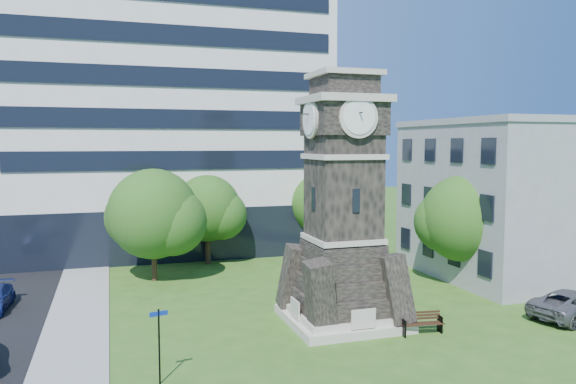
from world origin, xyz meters
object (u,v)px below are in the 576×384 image
object	(u,v)px
car_east_lot	(574,304)
park_bench	(421,322)
street_sign	(159,337)
clock_tower	(343,216)

from	to	relation	value
car_east_lot	park_bench	size ratio (longest dim) A/B	2.56
car_east_lot	street_sign	size ratio (longest dim) A/B	1.84
clock_tower	park_bench	xyz separation A→B (m)	(2.83, -2.70, -4.73)
clock_tower	park_bench	distance (m)	6.14
clock_tower	street_sign	distance (m)	10.89
car_east_lot	park_bench	distance (m)	8.61
clock_tower	car_east_lot	xyz separation A→B (m)	(11.43, -2.99, -4.56)
car_east_lot	park_bench	bearing A→B (deg)	73.70
park_bench	street_sign	size ratio (longest dim) A/B	0.72
park_bench	street_sign	world-z (taller)	street_sign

